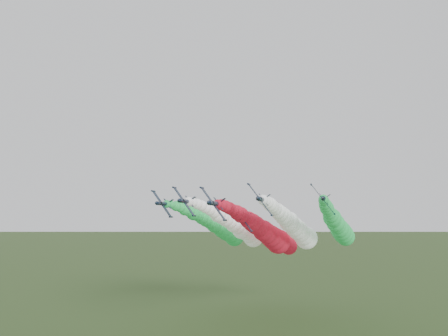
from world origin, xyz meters
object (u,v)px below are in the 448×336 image
(jet_inner_left, at_px, (238,227))
(jet_outer_right, at_px, (338,226))
(jet_trail, at_px, (278,238))
(jet_lead, at_px, (265,232))
(jet_inner_right, at_px, (295,227))
(jet_outer_left, at_px, (219,227))

(jet_inner_left, distance_m, jet_outer_right, 32.10)
(jet_trail, bearing_deg, jet_inner_left, -128.87)
(jet_lead, bearing_deg, jet_inner_left, 136.93)
(jet_inner_right, xyz_separation_m, jet_trail, (-7.69, 19.72, -4.09))
(jet_inner_left, bearing_deg, jet_outer_right, 5.18)
(jet_trail, bearing_deg, jet_outer_right, -28.44)
(jet_inner_left, distance_m, jet_trail, 18.50)
(jet_inner_right, bearing_deg, jet_outer_right, 33.44)
(jet_outer_right, relative_size, jet_trail, 1.00)
(jet_lead, xyz_separation_m, jet_outer_right, (21.55, 12.63, 1.77))
(jet_outer_left, bearing_deg, jet_inner_left, -42.33)
(jet_inner_left, relative_size, jet_inner_right, 1.00)
(jet_inner_left, height_order, jet_outer_left, jet_inner_left)
(jet_outer_left, bearing_deg, jet_lead, -42.74)
(jet_lead, relative_size, jet_inner_left, 1.00)
(jet_inner_right, xyz_separation_m, jet_outer_right, (12.94, 8.54, 0.34))
(jet_lead, distance_m, jet_inner_right, 9.64)
(jet_inner_right, bearing_deg, jet_lead, -154.60)
(jet_lead, distance_m, jet_inner_left, 14.32)
(jet_lead, bearing_deg, jet_inner_right, 25.40)
(jet_outer_right, distance_m, jet_trail, 23.87)
(jet_inner_left, bearing_deg, jet_outer_left, 137.67)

